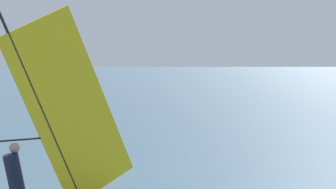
% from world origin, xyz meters
% --- Properties ---
extents(windsurfer, '(3.03, 3.69, 4.51)m').
position_xyz_m(windsurfer, '(4.07, 2.70, 1.26)').
color(windsurfer, orange).
rests_on(windsurfer, ground_plane).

